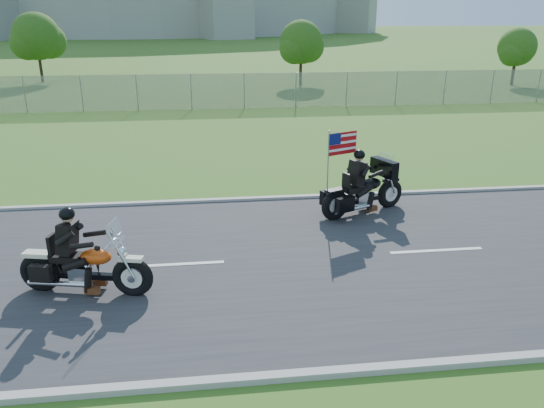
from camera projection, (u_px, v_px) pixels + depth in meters
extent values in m
plane|color=#36571B|center=(264.00, 261.00, 11.80)|extent=(420.00, 420.00, 0.00)
cube|color=#28282B|center=(264.00, 261.00, 11.80)|extent=(120.00, 8.00, 0.04)
cube|color=#9E9B93|center=(250.00, 199.00, 15.57)|extent=(120.00, 0.18, 0.12)
cube|color=#9E9B93|center=(293.00, 376.00, 8.01)|extent=(120.00, 0.18, 0.12)
cube|color=gray|center=(137.00, 93.00, 29.56)|extent=(60.00, 0.03, 2.00)
cylinder|color=#382316|center=(301.00, 68.00, 40.05)|extent=(0.22, 0.22, 2.52)
sphere|color=#265015|center=(301.00, 42.00, 39.41)|extent=(3.20, 3.20, 3.20)
sphere|color=#265015|center=(308.00, 47.00, 40.05)|extent=(2.40, 2.40, 2.40)
sphere|color=#265015|center=(294.00, 49.00, 39.13)|extent=(2.24, 2.24, 2.24)
cylinder|color=#382316|center=(40.00, 64.00, 41.47)|extent=(0.22, 0.22, 2.80)
sphere|color=#265015|center=(36.00, 36.00, 40.76)|extent=(3.60, 3.60, 3.60)
sphere|color=#265015|center=(49.00, 41.00, 41.48)|extent=(2.70, 2.70, 2.70)
sphere|color=#265015|center=(27.00, 43.00, 40.43)|extent=(2.52, 2.52, 2.52)
cylinder|color=#382316|center=(514.00, 70.00, 40.05)|extent=(0.22, 0.22, 2.24)
sphere|color=#265015|center=(517.00, 47.00, 39.48)|extent=(2.80, 2.80, 2.80)
sphere|color=#265015|center=(520.00, 51.00, 40.04)|extent=(2.10, 2.10, 2.10)
sphere|color=#265015|center=(513.00, 53.00, 39.23)|extent=(1.96, 1.96, 1.96)
torus|color=black|center=(133.00, 277.00, 10.23)|extent=(0.84, 0.38, 0.82)
torus|color=black|center=(40.00, 272.00, 10.41)|extent=(0.84, 0.38, 0.82)
ellipsoid|color=#D2470F|center=(96.00, 257.00, 10.16)|extent=(0.68, 0.48, 0.31)
cube|color=black|center=(68.00, 257.00, 10.23)|extent=(0.67, 0.46, 0.13)
cube|color=black|center=(67.00, 237.00, 10.08)|extent=(0.36, 0.49, 0.61)
sphere|color=black|center=(67.00, 214.00, 9.91)|extent=(0.36, 0.36, 0.30)
cube|color=silver|center=(115.00, 232.00, 9.94)|extent=(0.16, 0.50, 0.44)
torus|color=black|center=(390.00, 193.00, 14.91)|extent=(0.85, 0.52, 0.83)
torus|color=black|center=(335.00, 205.00, 14.00)|extent=(0.85, 0.52, 0.83)
ellipsoid|color=black|center=(371.00, 184.00, 14.44)|extent=(0.72, 0.58, 0.32)
cube|color=black|center=(354.00, 189.00, 14.17)|extent=(0.70, 0.56, 0.14)
cube|color=black|center=(357.00, 173.00, 14.05)|extent=(0.43, 0.52, 0.62)
sphere|color=black|center=(359.00, 155.00, 13.91)|extent=(0.40, 0.40, 0.30)
cube|color=black|center=(384.00, 168.00, 14.51)|extent=(0.59, 0.92, 0.45)
cube|color=#B70C11|center=(343.00, 143.00, 13.80)|extent=(0.84, 0.38, 0.59)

